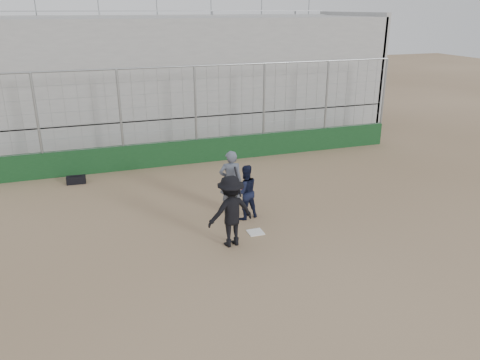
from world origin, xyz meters
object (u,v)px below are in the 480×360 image
object	(u,v)px
umpire	(231,184)
catcher_crouched	(245,201)
equipment_bag	(76,180)
batter_at_plate	(231,211)

from	to	relation	value
umpire	catcher_crouched	bearing A→B (deg)	116.56
umpire	equipment_bag	size ratio (longest dim) A/B	2.60
catcher_crouched	umpire	distance (m)	0.82
batter_at_plate	equipment_bag	world-z (taller)	batter_at_plate
catcher_crouched	equipment_bag	distance (m)	7.00
catcher_crouched	equipment_bag	xyz separation A→B (m)	(-4.94, 4.94, -0.44)
equipment_bag	batter_at_plate	bearing A→B (deg)	-58.02
batter_at_plate	umpire	distance (m)	2.29
umpire	equipment_bag	xyz separation A→B (m)	(-4.70, 4.22, -0.76)
batter_at_plate	equipment_bag	size ratio (longest dim) A/B	3.05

